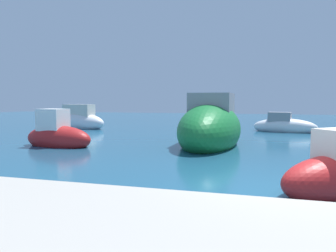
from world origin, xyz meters
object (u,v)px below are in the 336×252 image
(moored_boat_2, at_px, (284,126))
(moored_boat_3, at_px, (211,127))
(moored_boat_5, at_px, (75,121))
(moored_boat_6, at_px, (57,136))

(moored_boat_2, relative_size, moored_boat_3, 0.62)
(moored_boat_5, bearing_deg, moored_boat_2, -168.18)
(moored_boat_5, bearing_deg, moored_boat_6, 124.04)
(moored_boat_5, relative_size, moored_boat_6, 1.50)
(moored_boat_2, bearing_deg, moored_boat_5, -163.29)
(moored_boat_3, distance_m, moored_boat_6, 6.64)
(moored_boat_2, xyz_separation_m, moored_boat_6, (-9.86, -9.04, 0.08))
(moored_boat_2, relative_size, moored_boat_6, 1.21)
(moored_boat_2, height_order, moored_boat_3, moored_boat_3)
(moored_boat_3, height_order, moored_boat_5, moored_boat_3)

